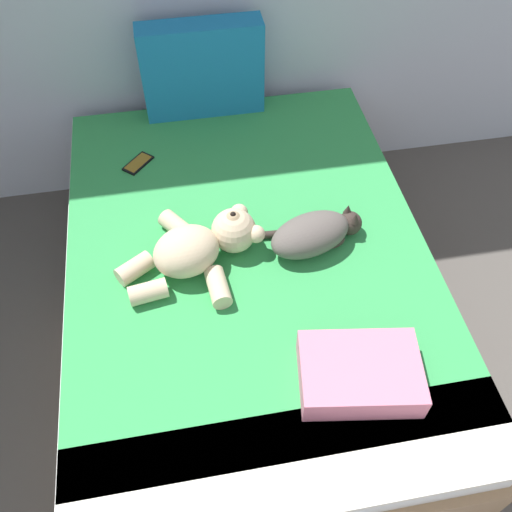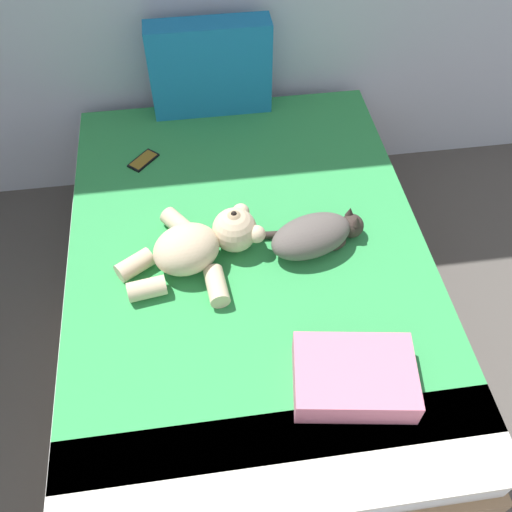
# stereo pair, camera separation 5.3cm
# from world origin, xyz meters

# --- Properties ---
(bed) EXTENTS (1.52, 2.10, 0.57)m
(bed) POSITION_xyz_m (1.78, 3.21, 0.28)
(bed) COLOR #9E7A56
(bed) RESTS_ON ground_plane
(patterned_cushion) EXTENTS (0.58, 0.14, 0.46)m
(patterned_cushion) POSITION_xyz_m (1.72, 4.17, 0.80)
(patterned_cushion) COLOR #1972AD
(patterned_cushion) RESTS_ON bed
(cat) EXTENTS (0.44, 0.28, 0.15)m
(cat) POSITION_xyz_m (2.04, 3.18, 0.64)
(cat) COLOR #59514C
(cat) RESTS_ON bed
(teddy_bear) EXTENTS (0.60, 0.50, 0.19)m
(teddy_bear) POSITION_xyz_m (1.59, 3.19, 0.66)
(teddy_bear) COLOR beige
(teddy_bear) RESTS_ON bed
(cell_phone) EXTENTS (0.15, 0.16, 0.01)m
(cell_phone) POSITION_xyz_m (1.36, 3.81, 0.58)
(cell_phone) COLOR black
(cell_phone) RESTS_ON bed
(throw_pillow) EXTENTS (0.44, 0.34, 0.11)m
(throw_pillow) POSITION_xyz_m (2.05, 2.56, 0.63)
(throw_pillow) COLOR #D1728C
(throw_pillow) RESTS_ON bed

